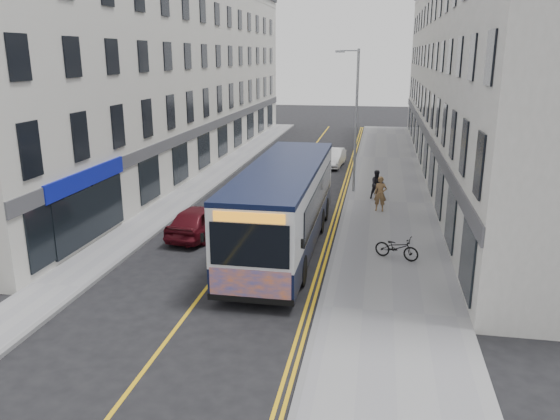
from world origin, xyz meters
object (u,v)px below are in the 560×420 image
at_px(car_white, 333,158).
at_px(car_maroon, 199,221).
at_px(pedestrian_near, 380,194).
at_px(city_bus, 284,204).
at_px(pedestrian_far, 377,185).
at_px(bicycle, 397,247).
at_px(streetlamp, 355,116).

xyz_separation_m(car_white, car_maroon, (-4.39, -16.53, 0.06)).
distance_m(pedestrian_near, car_white, 11.93).
relative_size(city_bus, car_white, 3.09).
bearing_deg(car_white, car_maroon, -100.16).
relative_size(car_white, car_maroon, 0.94).
xyz_separation_m(pedestrian_far, car_maroon, (-7.58, -7.47, -0.20)).
relative_size(city_bus, bicycle, 6.96).
xyz_separation_m(streetlamp, car_maroon, (-6.17, -8.99, -3.68)).
xyz_separation_m(city_bus, car_maroon, (-3.92, 0.90, -1.20)).
distance_m(streetlamp, car_maroon, 11.51).
bearing_deg(city_bus, pedestrian_far, 66.38).
bearing_deg(city_bus, car_maroon, 167.09).
distance_m(city_bus, pedestrian_far, 9.19).
bearing_deg(bicycle, car_maroon, 99.49).
xyz_separation_m(pedestrian_near, pedestrian_far, (-0.18, 2.39, -0.09)).
xyz_separation_m(streetlamp, car_white, (-1.78, 7.54, -3.74)).
distance_m(pedestrian_near, car_maroon, 9.28).
distance_m(city_bus, pedestrian_near, 7.17).
relative_size(pedestrian_far, car_white, 0.41).
bearing_deg(city_bus, bicycle, -8.88).
bearing_deg(car_white, streetlamp, -72.00).
xyz_separation_m(pedestrian_near, car_maroon, (-7.76, -5.09, -0.29)).
bearing_deg(car_white, pedestrian_near, -68.88).
distance_m(pedestrian_near, pedestrian_far, 2.39).
height_order(bicycle, car_maroon, car_maroon).
distance_m(bicycle, pedestrian_far, 9.12).
xyz_separation_m(bicycle, car_maroon, (-8.43, 1.60, 0.13)).
bearing_deg(pedestrian_far, streetlamp, 111.98).
xyz_separation_m(pedestrian_far, car_white, (-3.19, 9.05, -0.27)).
bearing_deg(car_maroon, bicycle, 175.84).
relative_size(streetlamp, pedestrian_near, 4.56).
height_order(city_bus, car_maroon, city_bus).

